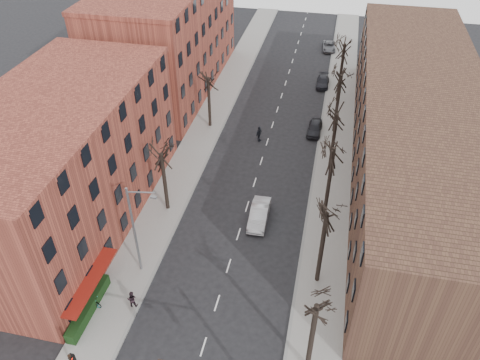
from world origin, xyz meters
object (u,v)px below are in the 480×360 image
Objects in this scene: silver_sedan at (259,214)px; bicycle at (91,301)px; parked_car_near at (315,128)px; parked_car_mid at (323,82)px.

bicycle is (-11.12, -12.68, -0.13)m from silver_sedan.
parked_car_mid is at bearing 91.79° from parked_car_near.
silver_sedan is 16.87m from bicycle.
silver_sedan is 1.16× the size of parked_car_near.
parked_car_near is (3.78, 16.96, -0.09)m from silver_sedan.
parked_car_near is at bearing -17.07° from bicycle.
parked_car_mid is at bearing -9.63° from bicycle.
silver_sedan reaches higher than bicycle.
silver_sedan is 1.12× the size of parked_car_mid.
silver_sedan is at bearing -100.77° from parked_car_near.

